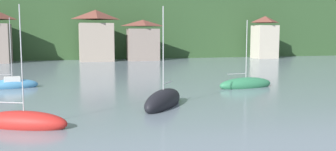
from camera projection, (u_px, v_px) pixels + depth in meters
wooded_hillside at (51, 28)px, 120.46m from camera, size 352.00×74.32×50.96m
shore_building_westcentral at (96, 36)px, 77.17m from camera, size 7.26×5.90×10.78m
shore_building_central at (143, 41)px, 79.14m from camera, size 6.93×4.06×8.79m
shore_building_eastcentral at (265, 38)px, 87.48m from camera, size 5.42×4.64×10.04m
sailboat_far_6 at (246, 84)px, 37.46m from camera, size 6.32×2.54×7.27m
sailboat_mid_7 at (163, 101)px, 27.35m from camera, size 5.02×6.21×7.92m
sailboat_far_8 at (12, 85)px, 37.11m from camera, size 5.15×2.29×7.43m
sailboat_mid_11 at (24, 122)px, 21.04m from camera, size 5.43×3.65×7.38m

